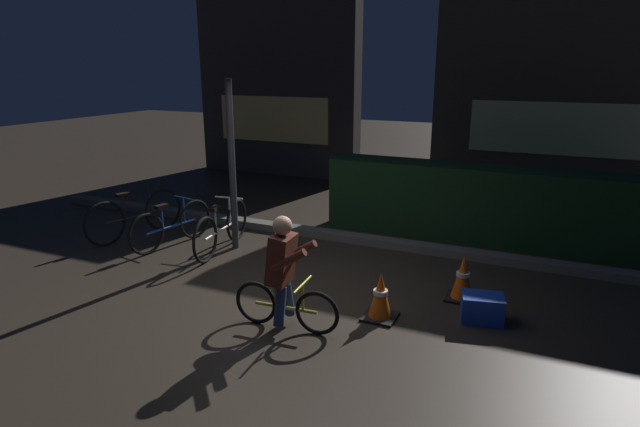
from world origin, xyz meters
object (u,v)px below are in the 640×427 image
parked_bike_leftmost (135,216)px  parked_bike_left_mid (172,225)px  cyclist (284,272)px  traffic_cone_far (463,278)px  parked_bike_center_left (222,229)px  traffic_cone_near (380,296)px  blue_crate (482,308)px  street_post (232,167)px

parked_bike_leftmost → parked_bike_left_mid: (0.81, -0.09, -0.03)m
cyclist → traffic_cone_far: bearing=39.0°
parked_bike_leftmost → parked_bike_center_left: 1.64m
parked_bike_center_left → parked_bike_left_mid: bearing=92.0°
parked_bike_leftmost → parked_bike_center_left: bearing=-74.0°
traffic_cone_near → cyclist: bearing=-144.7°
traffic_cone_far → blue_crate: size_ratio=1.26×
parked_bike_leftmost → parked_bike_left_mid: parked_bike_leftmost is taller
street_post → cyclist: 2.75m
parked_bike_leftmost → traffic_cone_near: size_ratio=3.16×
parked_bike_center_left → traffic_cone_far: size_ratio=2.98×
parked_bike_left_mid → parked_bike_center_left: (0.83, 0.13, 0.02)m
parked_bike_leftmost → parked_bike_center_left: (1.64, 0.04, -0.02)m
parked_bike_leftmost → traffic_cone_near: bearing=-88.8°
street_post → blue_crate: 4.03m
parked_bike_center_left → blue_crate: (3.87, -0.71, -0.20)m
street_post → parked_bike_leftmost: bearing=-172.4°
parked_bike_center_left → blue_crate: 3.94m
street_post → traffic_cone_far: (3.47, -0.43, -0.99)m
parked_bike_leftmost → parked_bike_left_mid: size_ratio=1.10×
parked_bike_left_mid → cyclist: 3.23m
parked_bike_center_left → blue_crate: parked_bike_center_left is taller
street_post → parked_bike_center_left: street_post is taller
street_post → cyclist: size_ratio=2.02×
traffic_cone_near → street_post: bearing=154.5°
traffic_cone_near → cyclist: size_ratio=0.43×
parked_bike_leftmost → parked_bike_left_mid: bearing=-82.1°
street_post → parked_bike_left_mid: 1.36m
parked_bike_leftmost → cyclist: 3.99m
parked_bike_left_mid → traffic_cone_far: 4.41m
parked_bike_center_left → traffic_cone_far: 3.59m
blue_crate → cyclist: size_ratio=0.35×
traffic_cone_far → cyclist: size_ratio=0.45×
traffic_cone_far → blue_crate: 0.56m
traffic_cone_far → parked_bike_leftmost: bearing=177.8°
parked_bike_left_mid → parked_bike_leftmost: bearing=93.8°
street_post → parked_bike_leftmost: (-1.74, -0.23, -0.89)m
cyclist → parked_bike_left_mid: bearing=146.9°
traffic_cone_near → traffic_cone_far: (0.74, 0.87, 0.01)m
street_post → cyclist: street_post is taller
parked_bike_left_mid → traffic_cone_far: (4.41, -0.11, -0.06)m
traffic_cone_far → parked_bike_center_left: bearing=176.2°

